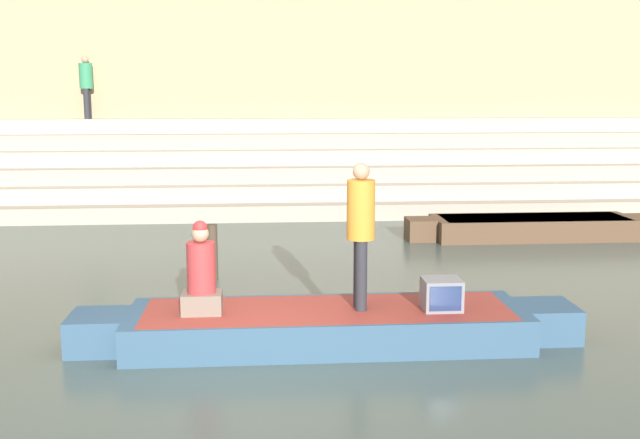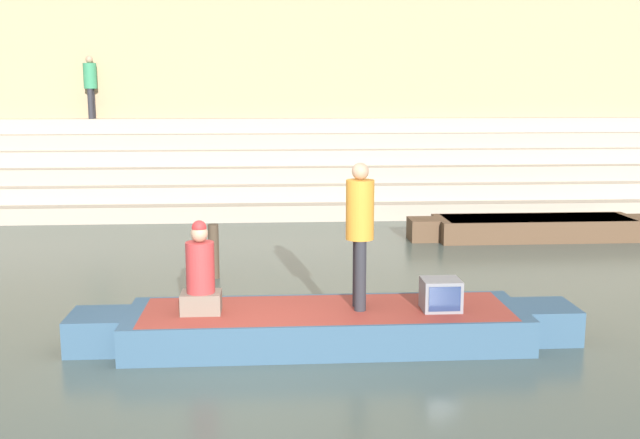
# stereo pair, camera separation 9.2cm
# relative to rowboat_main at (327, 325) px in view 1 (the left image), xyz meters

# --- Properties ---
(ground_plane) EXTENTS (120.00, 120.00, 0.00)m
(ground_plane) POSITION_rel_rowboat_main_xyz_m (-0.99, -0.88, -0.23)
(ground_plane) COLOR #47544C
(ghat_steps) EXTENTS (36.00, 3.36, 2.30)m
(ghat_steps) POSITION_rel_rowboat_main_xyz_m (-0.99, 10.63, 0.60)
(ghat_steps) COLOR tan
(ghat_steps) RESTS_ON ground
(back_wall) EXTENTS (34.20, 1.28, 9.10)m
(back_wall) POSITION_rel_rowboat_main_xyz_m (-0.99, 12.44, 4.29)
(back_wall) COLOR tan
(back_wall) RESTS_ON ground
(rowboat_main) EXTENTS (6.17, 1.49, 0.43)m
(rowboat_main) POSITION_rel_rowboat_main_xyz_m (0.00, 0.00, 0.00)
(rowboat_main) COLOR #33516B
(rowboat_main) RESTS_ON ground
(person_standing) EXTENTS (0.34, 0.34, 1.78)m
(person_standing) POSITION_rel_rowboat_main_xyz_m (0.40, 0.02, 1.23)
(person_standing) COLOR #28282D
(person_standing) RESTS_ON rowboat_main
(person_rowing) EXTENTS (0.47, 0.37, 1.12)m
(person_rowing) POSITION_rel_rowboat_main_xyz_m (-1.51, -0.03, 0.66)
(person_rowing) COLOR #756656
(person_rowing) RESTS_ON rowboat_main
(tv_set) EXTENTS (0.46, 0.42, 0.38)m
(tv_set) POSITION_rel_rowboat_main_xyz_m (1.38, -0.11, 0.39)
(tv_set) COLOR slate
(tv_set) RESTS_ON rowboat_main
(moored_boat_shore) EXTENTS (5.34, 1.21, 0.45)m
(moored_boat_shore) POSITION_rel_rowboat_main_xyz_m (4.85, 6.22, 0.01)
(moored_boat_shore) COLOR brown
(moored_boat_shore) RESTS_ON ground
(mooring_post) EXTENTS (0.17, 0.17, 0.90)m
(mooring_post) POSITION_rel_rowboat_main_xyz_m (-1.60, 3.33, 0.22)
(mooring_post) COLOR #473828
(mooring_post) RESTS_ON ground
(person_on_steps) EXTENTS (0.34, 0.34, 1.63)m
(person_on_steps) POSITION_rel_rowboat_main_xyz_m (-5.35, 11.56, 3.00)
(person_on_steps) COLOR #28282D
(person_on_steps) RESTS_ON ghat_steps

